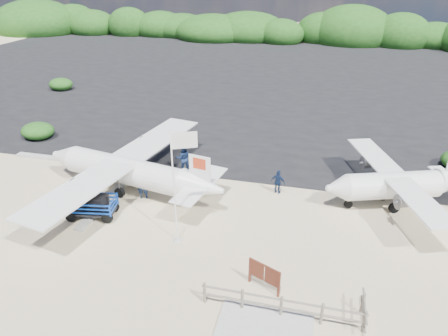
% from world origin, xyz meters
% --- Properties ---
extents(ground, '(160.00, 160.00, 0.00)m').
position_xyz_m(ground, '(0.00, 0.00, 0.00)').
color(ground, beige).
extents(asphalt_apron, '(90.00, 50.00, 0.04)m').
position_xyz_m(asphalt_apron, '(0.00, 30.00, 0.00)').
color(asphalt_apron, '#B2B2B2').
rests_on(asphalt_apron, ground).
extents(lagoon, '(9.00, 7.00, 0.40)m').
position_xyz_m(lagoon, '(-9.00, 1.50, 0.00)').
color(lagoon, '#B2B2B2').
rests_on(lagoon, ground).
extents(walkway_pad, '(3.50, 2.50, 0.10)m').
position_xyz_m(walkway_pad, '(5.50, -6.00, 0.00)').
color(walkway_pad, '#B2B2B2').
rests_on(walkway_pad, ground).
extents(vegetation_band, '(124.00, 8.00, 4.40)m').
position_xyz_m(vegetation_band, '(0.00, 55.00, 0.00)').
color(vegetation_band, '#B2B2B2').
rests_on(vegetation_band, ground).
extents(fence, '(6.40, 2.00, 1.10)m').
position_xyz_m(fence, '(6.00, -5.00, 0.00)').
color(fence, '#B2B2B2').
rests_on(fence, ground).
extents(baggage_cart, '(2.89, 1.94, 1.34)m').
position_xyz_m(baggage_cart, '(-4.44, -0.58, 0.00)').
color(baggage_cart, '#0C3EB7').
rests_on(baggage_cart, ground).
extents(flagpole, '(1.24, 0.91, 5.72)m').
position_xyz_m(flagpole, '(0.60, -1.50, 0.00)').
color(flagpole, white).
rests_on(flagpole, ground).
extents(signboard, '(1.51, 0.79, 1.31)m').
position_xyz_m(signboard, '(5.15, -3.72, 0.00)').
color(signboard, brown).
rests_on(signboard, ground).
extents(crew_a, '(0.76, 0.63, 1.79)m').
position_xyz_m(crew_a, '(-2.61, 1.77, 0.89)').
color(crew_a, '#122145').
rests_on(crew_a, ground).
extents(crew_b, '(1.16, 1.04, 1.97)m').
position_xyz_m(crew_b, '(-1.40, 5.39, 0.99)').
color(crew_b, '#122145').
rests_on(crew_b, ground).
extents(crew_c, '(0.94, 0.60, 1.49)m').
position_xyz_m(crew_c, '(4.79, 4.13, 0.74)').
color(crew_c, '#122145').
rests_on(crew_c, ground).
extents(aircraft_large, '(16.23, 16.23, 4.17)m').
position_xyz_m(aircraft_large, '(10.01, 21.56, 0.00)').
color(aircraft_large, '#B2B2B2').
rests_on(aircraft_large, ground).
extents(aircraft_small, '(10.31, 10.31, 2.93)m').
position_xyz_m(aircraft_small, '(-7.22, 34.98, 0.00)').
color(aircraft_small, '#B2B2B2').
rests_on(aircraft_small, ground).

